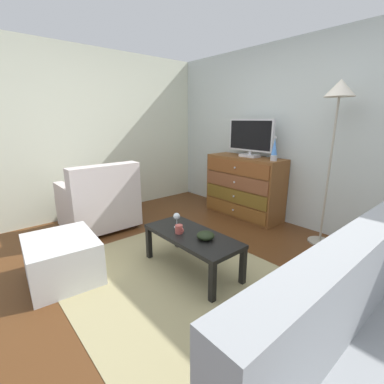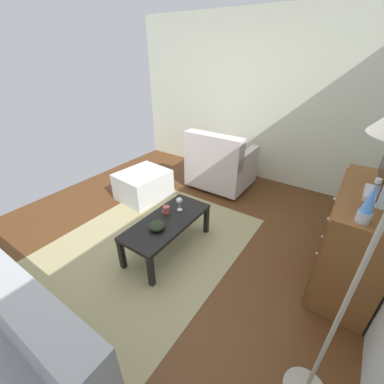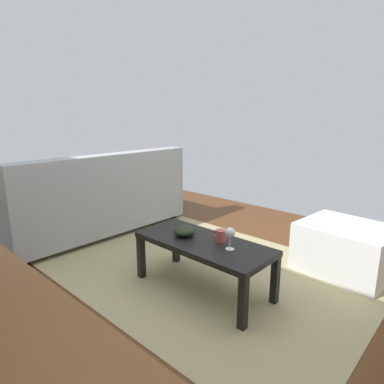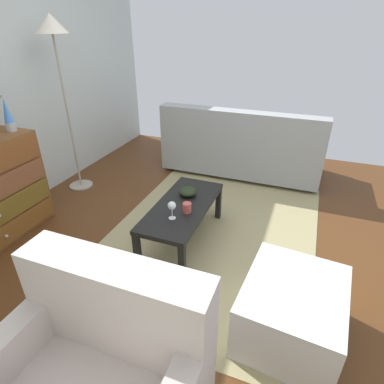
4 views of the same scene
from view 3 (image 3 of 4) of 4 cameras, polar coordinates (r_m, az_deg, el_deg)
name	(u,v)px [view 3 (image 3 of 4)]	position (r m, az deg, el deg)	size (l,w,h in m)	color
ground_plane	(207,290)	(2.64, 2.67, -16.71)	(5.26, 4.50, 0.05)	#532F16
area_rug	(204,270)	(2.88, 2.17, -13.38)	(2.60, 1.90, 0.01)	tan
coffee_table	(203,247)	(2.46, 2.00, -9.57)	(1.04, 0.46, 0.39)	black
wine_glass	(230,233)	(2.27, 6.64, -7.15)	(0.07, 0.07, 0.16)	silver
mug	(221,235)	(2.43, 5.03, -7.52)	(0.11, 0.08, 0.08)	#B64D45
bowl_decorative	(184,231)	(2.53, -1.32, -6.77)	(0.17, 0.17, 0.08)	black
couch_large	(97,202)	(3.80, -16.16, -1.75)	(0.85, 2.02, 0.90)	#332319
ottoman	(346,248)	(3.07, 25.11, -8.84)	(0.70, 0.60, 0.41)	silver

